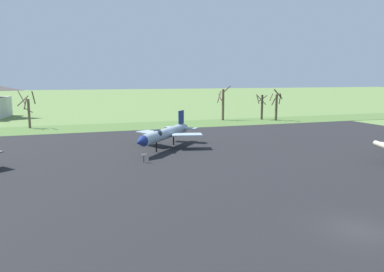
% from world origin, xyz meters
% --- Properties ---
extents(ground_plane, '(600.00, 600.00, 0.00)m').
position_xyz_m(ground_plane, '(0.00, 0.00, 0.00)').
color(ground_plane, '#607F42').
extents(asphalt_apron, '(84.93, 60.70, 0.05)m').
position_xyz_m(asphalt_apron, '(0.00, 18.21, 0.03)').
color(asphalt_apron, black).
rests_on(asphalt_apron, ground).
extents(grass_verge_strip, '(144.93, 12.00, 0.06)m').
position_xyz_m(grass_verge_strip, '(0.00, 54.56, 0.03)').
color(grass_verge_strip, '#4F7036').
rests_on(grass_verge_strip, ground).
extents(jet_fighter_rear_center, '(11.20, 12.64, 4.68)m').
position_xyz_m(jet_fighter_rear_center, '(-4.70, 29.82, 2.07)').
color(jet_fighter_rear_center, '#8EA3B2').
rests_on(jet_fighter_rear_center, ground).
extents(info_placard_rear_center, '(0.66, 0.33, 1.04)m').
position_xyz_m(info_placard_rear_center, '(-8.94, 22.56, 0.67)').
color(info_placard_rear_center, black).
rests_on(info_placard_rear_center, ground).
extents(bare_tree_far_left, '(3.20, 3.73, 7.07)m').
position_xyz_m(bare_tree_far_left, '(-23.67, 57.79, 3.58)').
color(bare_tree_far_left, brown).
rests_on(bare_tree_far_left, ground).
extents(bare_tree_left_of_center, '(3.17, 2.48, 7.74)m').
position_xyz_m(bare_tree_left_of_center, '(16.11, 58.64, 3.88)').
color(bare_tree_left_of_center, brown).
rests_on(bare_tree_left_of_center, ground).
extents(bare_tree_center, '(2.97, 2.98, 5.76)m').
position_xyz_m(bare_tree_center, '(24.85, 56.86, 3.19)').
color(bare_tree_center, '#42382D').
rests_on(bare_tree_center, ground).
extents(bare_tree_right_of_center, '(3.18, 3.18, 7.02)m').
position_xyz_m(bare_tree_right_of_center, '(27.01, 54.17, 3.55)').
color(bare_tree_right_of_center, brown).
rests_on(bare_tree_right_of_center, ground).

